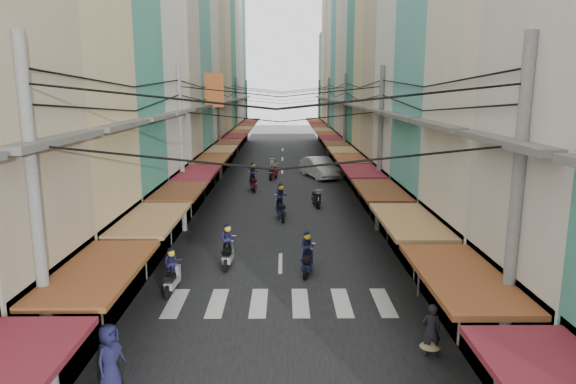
{
  "coord_description": "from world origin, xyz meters",
  "views": [
    {
      "loc": [
        0.16,
        -22.17,
        7.1
      ],
      "look_at": [
        0.36,
        3.38,
        1.93
      ],
      "focal_mm": 32.0,
      "sensor_mm": 36.0,
      "label": 1
    }
  ],
  "objects_px": {
    "white_car": "(319,178)",
    "bicycle": "(429,238)",
    "market_umbrella": "(470,254)",
    "traffic_sign": "(420,242)"
  },
  "relations": [
    {
      "from": "white_car",
      "to": "bicycle",
      "type": "relative_size",
      "value": 3.25
    },
    {
      "from": "white_car",
      "to": "traffic_sign",
      "type": "height_order",
      "value": "traffic_sign"
    },
    {
      "from": "traffic_sign",
      "to": "market_umbrella",
      "type": "bearing_deg",
      "value": -57.41
    },
    {
      "from": "bicycle",
      "to": "white_car",
      "type": "bearing_deg",
      "value": -10.6
    },
    {
      "from": "market_umbrella",
      "to": "traffic_sign",
      "type": "height_order",
      "value": "traffic_sign"
    },
    {
      "from": "white_car",
      "to": "market_umbrella",
      "type": "relative_size",
      "value": 2.4
    },
    {
      "from": "white_car",
      "to": "bicycle",
      "type": "distance_m",
      "value": 17.65
    },
    {
      "from": "market_umbrella",
      "to": "white_car",
      "type": "bearing_deg",
      "value": 96.22
    },
    {
      "from": "white_car",
      "to": "traffic_sign",
      "type": "xyz_separation_m",
      "value": [
        1.74,
        -24.32,
        1.97
      ]
    },
    {
      "from": "white_car",
      "to": "bicycle",
      "type": "xyz_separation_m",
      "value": [
        4.14,
        -17.16,
        0.0
      ]
    }
  ]
}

